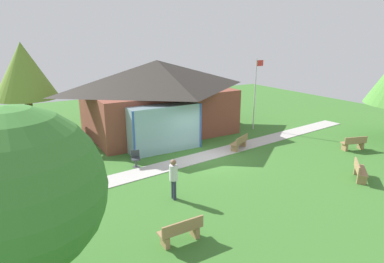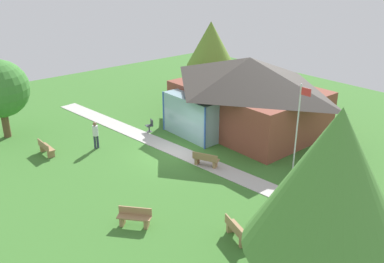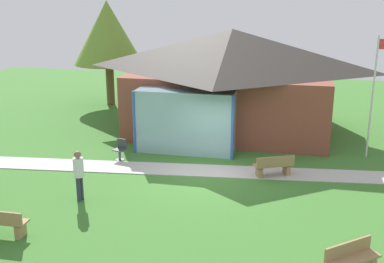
{
  "view_description": "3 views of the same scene",
  "coord_description": "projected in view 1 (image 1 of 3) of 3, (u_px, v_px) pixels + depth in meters",
  "views": [
    {
      "loc": [
        -9.24,
        -13.96,
        6.42
      ],
      "look_at": [
        0.28,
        2.34,
        0.93
      ],
      "focal_mm": 30.21,
      "sensor_mm": 36.0,
      "label": 1
    },
    {
      "loc": [
        17.99,
        -13.83,
        10.79
      ],
      "look_at": [
        -0.15,
        1.53,
        1.02
      ],
      "focal_mm": 38.87,
      "sensor_mm": 36.0,
      "label": 2
    },
    {
      "loc": [
        3.03,
        -16.91,
        6.83
      ],
      "look_at": [
        -0.94,
        1.3,
        1.3
      ],
      "focal_mm": 45.21,
      "sensor_mm": 36.0,
      "label": 3
    }
  ],
  "objects": [
    {
      "name": "tree_behind_pavilion_left",
      "position": [
        24.0,
        71.0,
        21.26
      ],
      "size": [
        4.09,
        4.09,
        6.18
      ],
      "color": "brown",
      "rests_on": "ground_plane"
    },
    {
      "name": "visitor_strolling_lawn",
      "position": [
        174.0,
        176.0,
        13.1
      ],
      "size": [
        0.34,
        0.34,
        1.74
      ],
      "rotation": [
        0.0,
        0.0,
        4.64
      ],
      "color": "#2D3347",
      "rests_on": "ground_plane"
    },
    {
      "name": "bench_rear_near_path",
      "position": [
        240.0,
        143.0,
        19.21
      ],
      "size": [
        1.54,
        1.05,
        0.84
      ],
      "rotation": [
        0.0,
        0.0,
        0.45
      ],
      "color": "#9E7A51",
      "rests_on": "ground_plane"
    },
    {
      "name": "patio_chair_west",
      "position": [
        136.0,
        159.0,
        16.63
      ],
      "size": [
        0.54,
        0.54,
        0.86
      ],
      "rotation": [
        0.0,
        0.0,
        2.88
      ],
      "color": "#33383D",
      "rests_on": "ground_plane"
    },
    {
      "name": "tree_lawn_corner",
      "position": [
        18.0,
        193.0,
        6.81
      ],
      "size": [
        3.71,
        3.71,
        5.15
      ],
      "color": "brown",
      "rests_on": "ground_plane"
    },
    {
      "name": "footpath",
      "position": [
        205.0,
        156.0,
        18.18
      ],
      "size": [
        25.77,
        3.98,
        0.03
      ],
      "primitive_type": "cube",
      "rotation": [
        0.0,
        0.0,
        0.1
      ],
      "color": "#BCB7B2",
      "rests_on": "ground_plane"
    },
    {
      "name": "bench_lawn_far_right",
      "position": [
        354.0,
        143.0,
        19.12
      ],
      "size": [
        1.56,
        0.86,
        0.84
      ],
      "rotation": [
        0.0,
        0.0,
        5.99
      ],
      "color": "#9E7A51",
      "rests_on": "ground_plane"
    },
    {
      "name": "flagpole",
      "position": [
        256.0,
        91.0,
        22.9
      ],
      "size": [
        0.64,
        0.08,
        5.07
      ],
      "color": "silver",
      "rests_on": "ground_plane"
    },
    {
      "name": "ground_plane",
      "position": [
        209.0,
        159.0,
        17.84
      ],
      "size": [
        44.0,
        44.0,
        0.0
      ],
      "primitive_type": "plane",
      "color": "#3D752D"
    },
    {
      "name": "bench_front_left",
      "position": [
        181.0,
        231.0,
        10.45
      ],
      "size": [
        1.5,
        0.46,
        0.84
      ],
      "rotation": [
        0.0,
        0.0,
        0.01
      ],
      "color": "#9E7A51",
      "rests_on": "ground_plane"
    },
    {
      "name": "bench_front_right",
      "position": [
        360.0,
        171.0,
        15.15
      ],
      "size": [
        1.43,
        1.3,
        0.84
      ],
      "rotation": [
        0.0,
        0.0,
        3.84
      ],
      "color": "#9E7A51",
      "rests_on": "ground_plane"
    },
    {
      "name": "pavilion",
      "position": [
        158.0,
        96.0,
        22.27
      ],
      "size": [
        10.35,
        8.45,
        4.98
      ],
      "color": "brown",
      "rests_on": "ground_plane"
    }
  ]
}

